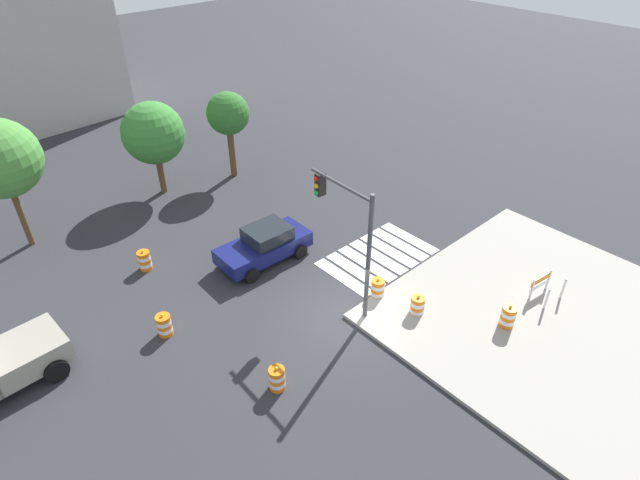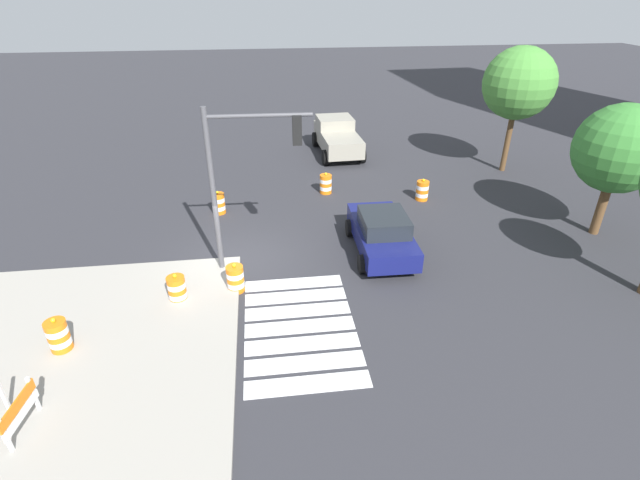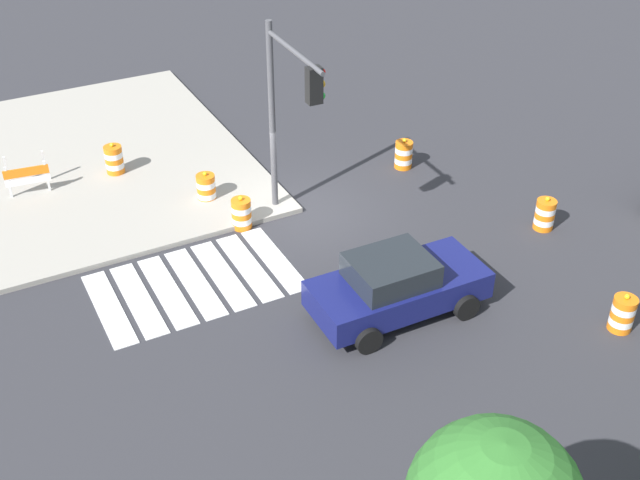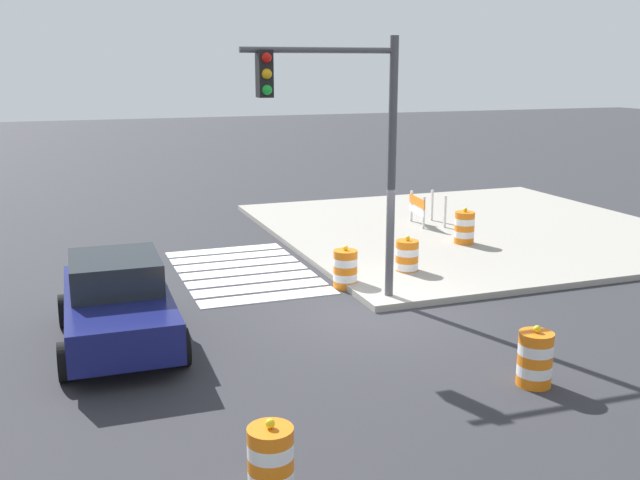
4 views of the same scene
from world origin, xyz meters
TOP-DOWN VIEW (x-y plane):
  - ground_plane at (0.00, 0.00)m, footprint 120.00×120.00m
  - crosswalk_stripes at (4.00, 1.80)m, footprint 5.10×3.20m
  - sports_car at (0.07, 5.18)m, footprint 4.33×2.20m
  - pickup_truck at (-11.59, 5.38)m, footprint 5.23×2.53m
  - traffic_barrel_near_corner at (-5.68, 3.92)m, footprint 0.56×0.56m
  - traffic_barrel_crosswalk_end at (-4.33, 8.19)m, footprint 0.56×0.56m
  - traffic_barrel_median_near at (-4.10, -0.97)m, footprint 0.56×0.56m
  - traffic_barrel_median_far at (2.26, -1.87)m, footprint 0.56×0.56m
  - traffic_barrel_far_curb at (1.88, -0.08)m, footprint 0.56×0.56m
  - traffic_barrel_on_sidewalk at (4.24, -4.66)m, footprint 0.56×0.56m
  - construction_barricade at (6.86, -4.69)m, footprint 1.32×0.92m
  - traffic_light_pole at (0.62, 0.54)m, footprint 0.47×3.29m
  - street_tree_streetside_mid at (-7.49, 13.67)m, footprint 3.48×3.48m
  - street_tree_streetside_far at (-0.31, 14.01)m, footprint 3.27×3.27m

SIDE VIEW (x-z plane):
  - ground_plane at x=0.00m, z-range 0.00..0.00m
  - crosswalk_stripes at x=4.00m, z-range 0.00..0.02m
  - traffic_barrel_near_corner at x=-5.68m, z-range -0.06..0.96m
  - traffic_barrel_crosswalk_end at x=-4.33m, z-range -0.06..0.96m
  - traffic_barrel_median_near at x=-4.10m, z-range -0.06..0.96m
  - traffic_barrel_median_far at x=2.26m, z-range -0.06..0.96m
  - traffic_barrel_far_curb at x=1.88m, z-range -0.06..0.96m
  - traffic_barrel_on_sidewalk at x=4.24m, z-range 0.09..1.11m
  - construction_barricade at x=6.86m, z-range 0.22..1.22m
  - sports_car at x=0.07m, z-range 0.00..1.63m
  - pickup_truck at x=-11.59m, z-range 0.01..1.93m
  - street_tree_streetside_far at x=-0.31m, z-range 0.91..6.02m
  - traffic_light_pole at x=0.62m, z-range 1.16..6.66m
  - street_tree_streetside_mid at x=-7.49m, z-range 1.35..7.57m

